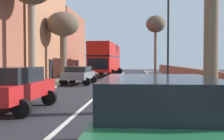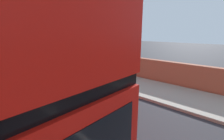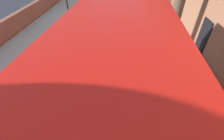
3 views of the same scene
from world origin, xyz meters
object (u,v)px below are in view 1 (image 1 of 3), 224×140
at_px(parked_car_red_left_2, 14,86).
at_px(double_decker_bus, 106,58).
at_px(street_tree_left_0, 63,26).
at_px(street_tree_right_3, 156,26).
at_px(litter_bin_right, 209,90).
at_px(parked_car_green_right_0, 158,121).
at_px(parked_car_grey_left_1, 79,74).
at_px(lamppost_right, 168,33).

bearing_deg(parked_car_red_left_2, double_decker_bus, 88.01).
height_order(parked_car_red_left_2, street_tree_left_0, street_tree_left_0).
bearing_deg(street_tree_left_0, street_tree_right_3, 49.02).
distance_m(street_tree_right_3, litter_bin_right, 24.85).
relative_size(double_decker_bus, parked_car_green_right_0, 2.60).
relative_size(parked_car_green_right_0, parked_car_red_left_2, 1.03).
relative_size(parked_car_grey_left_1, lamppost_right, 0.65).
bearing_deg(parked_car_grey_left_1, lamppost_right, -23.09).
distance_m(street_tree_left_0, street_tree_right_3, 14.82).
distance_m(lamppost_right, litter_bin_right, 7.06).
bearing_deg(parked_car_red_left_2, street_tree_right_3, 74.48).
distance_m(street_tree_left_0, litter_bin_right, 17.12).
bearing_deg(parked_car_grey_left_1, litter_bin_right, -49.51).
distance_m(parked_car_green_right_0, street_tree_right_3, 32.08).
height_order(parked_car_green_right_0, street_tree_right_3, street_tree_right_3).
bearing_deg(street_tree_left_0, parked_car_red_left_2, -80.97).
height_order(parked_car_red_left_2, lamppost_right, lamppost_right).
xyz_separation_m(parked_car_grey_left_1, parked_car_red_left_2, (0.00, -11.25, 0.08)).
height_order(street_tree_left_0, litter_bin_right, street_tree_left_0).
relative_size(parked_car_green_right_0, street_tree_right_3, 0.54).
distance_m(parked_car_grey_left_1, parked_car_red_left_2, 11.25).
relative_size(parked_car_grey_left_1, litter_bin_right, 3.93).
height_order(parked_car_green_right_0, parked_car_red_left_2, parked_car_red_left_2).
distance_m(parked_car_red_left_2, street_tree_right_3, 27.80).
height_order(street_tree_right_3, lamppost_right, street_tree_right_3).
bearing_deg(street_tree_right_3, parked_car_red_left_2, -105.52).
height_order(parked_car_green_right_0, street_tree_left_0, street_tree_left_0).
xyz_separation_m(parked_car_grey_left_1, lamppost_right, (6.80, -2.90, 2.94)).
xyz_separation_m(parked_car_red_left_2, litter_bin_right, (7.80, 2.11, -0.30)).
xyz_separation_m(street_tree_left_0, lamppost_right, (9.19, -6.71, -1.46)).
bearing_deg(litter_bin_right, street_tree_right_3, 91.25).
distance_m(parked_car_green_right_0, lamppost_right, 14.03).
bearing_deg(street_tree_right_3, litter_bin_right, -88.75).
bearing_deg(double_decker_bus, parked_car_green_right_0, -81.56).
xyz_separation_m(double_decker_bus, lamppost_right, (6.00, -14.70, 1.45)).
bearing_deg(parked_car_grey_left_1, street_tree_right_3, 64.04).
bearing_deg(parked_car_red_left_2, parked_car_grey_left_1, 90.01).
relative_size(parked_car_red_left_2, lamppost_right, 0.67).
bearing_deg(parked_car_grey_left_1, street_tree_left_0, 122.12).
xyz_separation_m(parked_car_green_right_0, lamppost_right, (1.80, 13.62, 2.86)).
relative_size(parked_car_red_left_2, street_tree_right_3, 0.53).
xyz_separation_m(parked_car_grey_left_1, litter_bin_right, (7.80, -9.14, -0.22)).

